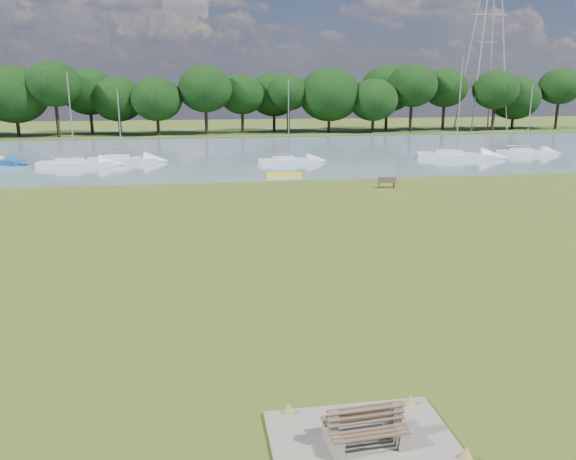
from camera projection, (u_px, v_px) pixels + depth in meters
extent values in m
plane|color=brown|center=(276.00, 261.00, 26.05)|extent=(220.00, 220.00, 0.00)
cube|color=slate|center=(226.00, 154.00, 66.17)|extent=(220.00, 40.00, 0.10)
cube|color=#4C6626|center=(216.00, 133.00, 94.82)|extent=(220.00, 20.00, 0.40)
cube|color=gray|center=(364.00, 444.00, 12.67)|extent=(4.20, 3.20, 0.10)
cube|color=gray|center=(333.00, 438.00, 12.44)|extent=(0.28, 1.05, 0.44)
cube|color=gray|center=(333.00, 423.00, 12.34)|extent=(0.23, 0.19, 0.55)
cube|color=gray|center=(396.00, 430.00, 12.76)|extent=(0.28, 1.05, 0.44)
cube|color=gray|center=(396.00, 414.00, 12.66)|extent=(0.23, 0.19, 0.55)
cube|color=brown|center=(370.00, 434.00, 12.23)|extent=(1.80, 0.50, 0.04)
cube|color=brown|center=(367.00, 415.00, 12.39)|extent=(1.79, 0.23, 0.43)
cube|color=brown|center=(360.00, 417.00, 12.85)|extent=(1.80, 0.50, 0.04)
cube|color=brown|center=(364.00, 411.00, 12.54)|extent=(1.79, 0.23, 0.43)
cube|color=brown|center=(379.00, 185.00, 44.52)|extent=(0.14, 0.43, 0.44)
cube|color=brown|center=(394.00, 185.00, 44.53)|extent=(0.14, 0.43, 0.44)
cube|color=brown|center=(386.00, 182.00, 44.47)|extent=(1.47, 0.64, 0.05)
cube|color=brown|center=(387.00, 180.00, 44.23)|extent=(1.42, 0.26, 0.43)
cube|color=yellow|center=(284.00, 175.00, 49.58)|extent=(3.17, 1.27, 0.31)
cylinder|color=#A3A5A8|center=(482.00, 41.00, 94.04)|extent=(0.23, 0.23, 29.72)
cylinder|color=#A3A5A8|center=(506.00, 41.00, 94.73)|extent=(0.23, 0.23, 29.72)
cylinder|color=#A3A5A8|center=(469.00, 43.00, 98.26)|extent=(0.23, 0.23, 29.72)
cylinder|color=#A3A5A8|center=(493.00, 43.00, 98.95)|extent=(0.23, 0.23, 29.72)
cube|color=#A3A5A8|center=(489.00, 14.00, 95.37)|extent=(6.63, 0.14, 0.14)
cylinder|color=black|center=(19.00, 124.00, 85.76)|extent=(0.53, 0.53, 3.73)
ellipsoid|color=black|center=(15.00, 94.00, 84.62)|extent=(9.52, 9.52, 8.09)
cylinder|color=black|center=(67.00, 123.00, 86.83)|extent=(0.53, 0.53, 4.04)
ellipsoid|color=black|center=(64.00, 90.00, 85.59)|extent=(7.40, 7.40, 6.29)
cylinder|color=black|center=(114.00, 121.00, 87.89)|extent=(0.53, 0.53, 4.34)
ellipsoid|color=black|center=(111.00, 86.00, 86.56)|extent=(8.46, 8.46, 7.19)
cylinder|color=black|center=(159.00, 124.00, 89.10)|extent=(0.53, 0.53, 3.43)
ellipsoid|color=black|center=(158.00, 97.00, 88.05)|extent=(9.52, 9.52, 8.09)
cylinder|color=black|center=(204.00, 122.00, 90.17)|extent=(0.53, 0.53, 3.73)
ellipsoid|color=black|center=(203.00, 93.00, 89.02)|extent=(7.40, 7.40, 6.29)
cylinder|color=black|center=(247.00, 121.00, 91.23)|extent=(0.53, 0.53, 4.04)
ellipsoid|color=black|center=(247.00, 90.00, 89.99)|extent=(8.46, 8.46, 7.19)
cylinder|color=black|center=(290.00, 120.00, 92.29)|extent=(0.53, 0.53, 4.34)
ellipsoid|color=black|center=(290.00, 86.00, 90.96)|extent=(9.52, 9.52, 8.09)
cylinder|color=black|center=(331.00, 122.00, 93.50)|extent=(0.53, 0.53, 3.43)
ellipsoid|color=black|center=(331.00, 96.00, 92.45)|extent=(7.40, 7.40, 6.29)
cylinder|color=black|center=(371.00, 121.00, 94.57)|extent=(0.53, 0.53, 3.73)
ellipsoid|color=black|center=(372.00, 93.00, 93.42)|extent=(8.46, 8.46, 7.19)
cylinder|color=black|center=(411.00, 119.00, 95.63)|extent=(0.53, 0.53, 4.04)
ellipsoid|color=black|center=(412.00, 89.00, 94.39)|extent=(9.52, 9.52, 8.09)
cylinder|color=black|center=(449.00, 118.00, 96.69)|extent=(0.53, 0.53, 4.34)
ellipsoid|color=black|center=(452.00, 86.00, 95.36)|extent=(7.40, 7.40, 6.29)
cylinder|color=black|center=(487.00, 120.00, 97.91)|extent=(0.53, 0.53, 3.43)
ellipsoid|color=black|center=(489.00, 96.00, 96.85)|extent=(8.46, 8.46, 7.19)
cylinder|color=black|center=(524.00, 119.00, 98.97)|extent=(0.53, 0.53, 3.73)
ellipsoid|color=black|center=(527.00, 92.00, 97.82)|extent=(9.52, 9.52, 8.09)
cylinder|color=black|center=(560.00, 118.00, 100.03)|extent=(0.53, 0.53, 4.04)
ellipsoid|color=black|center=(563.00, 89.00, 98.79)|extent=(7.40, 7.40, 6.29)
cube|color=silver|center=(122.00, 159.00, 58.25)|extent=(7.11, 2.37, 0.74)
cube|color=silver|center=(116.00, 155.00, 58.08)|extent=(2.54, 1.68, 0.48)
cylinder|color=#A5A8AD|center=(120.00, 124.00, 57.35)|extent=(0.13, 0.13, 6.89)
cube|color=silver|center=(289.00, 160.00, 57.94)|extent=(6.27, 2.09, 0.63)
cube|color=silver|center=(284.00, 157.00, 57.74)|extent=(2.24, 1.49, 0.40)
cylinder|color=#A5A8AD|center=(289.00, 120.00, 56.91)|extent=(0.11, 0.11, 7.92)
cube|color=silver|center=(456.00, 155.00, 61.95)|extent=(8.42, 5.00, 0.77)
cube|color=silver|center=(450.00, 150.00, 61.95)|extent=(3.30, 2.68, 0.50)
cylinder|color=#A5A8AD|center=(459.00, 106.00, 60.63)|extent=(0.13, 0.13, 10.18)
cube|color=silver|center=(75.00, 163.00, 55.60)|extent=(7.22, 2.21, 0.72)
cube|color=silver|center=(69.00, 159.00, 55.42)|extent=(2.55, 1.65, 0.46)
cylinder|color=#A5A8AD|center=(71.00, 118.00, 54.49)|extent=(0.12, 0.12, 8.51)
cube|color=silver|center=(526.00, 152.00, 65.05)|extent=(6.51, 2.53, 0.67)
cube|color=silver|center=(522.00, 148.00, 64.93)|extent=(2.37, 1.65, 0.43)
cylinder|color=#A5A8AD|center=(529.00, 118.00, 64.09)|extent=(0.12, 0.12, 7.37)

